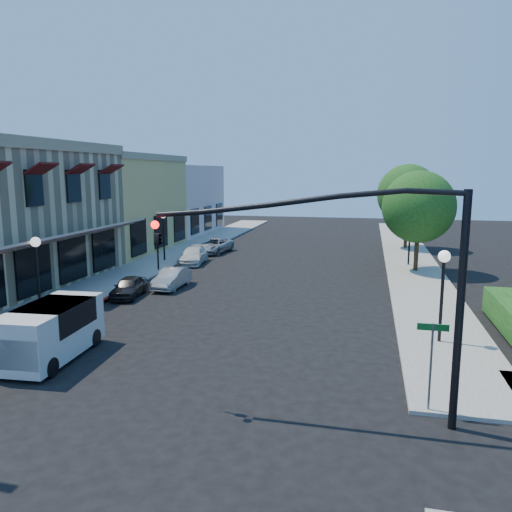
% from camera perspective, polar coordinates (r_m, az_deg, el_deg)
% --- Properties ---
extents(ground, '(120.00, 120.00, 0.00)m').
position_cam_1_polar(ground, '(13.97, -13.87, -17.95)').
color(ground, black).
rests_on(ground, ground).
extents(sidewalk_left, '(3.50, 50.00, 0.12)m').
position_cam_1_polar(sidewalk_left, '(41.16, -8.00, 0.68)').
color(sidewalk_left, gray).
rests_on(sidewalk_left, ground).
extents(sidewalk_right, '(3.50, 50.00, 0.12)m').
position_cam_1_polar(sidewalk_right, '(38.64, 17.06, -0.24)').
color(sidewalk_right, gray).
rests_on(sidewalk_right, ground).
extents(curb_red_strip, '(0.25, 10.00, 0.06)m').
position_cam_1_polar(curb_red_strip, '(23.71, -20.22, -6.64)').
color(curb_red_strip, maroon).
rests_on(curb_red_strip, ground).
extents(yellow_stucco_building, '(10.00, 12.00, 7.60)m').
position_cam_1_polar(yellow_stucco_building, '(42.75, -17.14, 5.72)').
color(yellow_stucco_building, '#DEB863').
rests_on(yellow_stucco_building, ground).
extents(pink_stucco_building, '(10.00, 12.00, 7.00)m').
position_cam_1_polar(pink_stucco_building, '(53.49, -10.70, 6.36)').
color(pink_stucco_building, beige).
rests_on(pink_stucco_building, ground).
extents(street_tree_a, '(4.56, 4.56, 6.48)m').
position_cam_1_polar(street_tree_a, '(33.21, 18.10, 5.35)').
color(street_tree_a, black).
rests_on(street_tree_a, ground).
extents(street_tree_b, '(4.94, 4.94, 7.02)m').
position_cam_1_polar(street_tree_b, '(43.14, 16.95, 6.75)').
color(street_tree_b, black).
rests_on(street_tree_b, ground).
extents(signal_mast_arm, '(8.01, 0.39, 6.00)m').
position_cam_1_polar(signal_mast_arm, '(12.70, 13.00, -1.12)').
color(signal_mast_arm, black).
rests_on(signal_mast_arm, ground).
extents(street_name_sign, '(0.80, 0.06, 2.50)m').
position_cam_1_polar(street_name_sign, '(14.11, 19.42, -10.40)').
color(street_name_sign, '#595B5E').
rests_on(street_name_sign, ground).
extents(lamppost_left_near, '(0.44, 0.44, 3.57)m').
position_cam_1_polar(lamppost_left_near, '(24.04, -23.80, 0.03)').
color(lamppost_left_near, black).
rests_on(lamppost_left_near, ground).
extents(lamppost_left_far, '(0.44, 0.44, 3.57)m').
position_cam_1_polar(lamppost_left_far, '(36.13, -10.54, 3.65)').
color(lamppost_left_far, black).
rests_on(lamppost_left_far, ground).
extents(lamppost_right_near, '(0.44, 0.44, 3.57)m').
position_cam_1_polar(lamppost_right_near, '(19.54, 20.62, -1.81)').
color(lamppost_right_near, black).
rests_on(lamppost_right_near, ground).
extents(lamppost_right_far, '(0.44, 0.44, 3.57)m').
position_cam_1_polar(lamppost_right_far, '(35.29, 17.21, 3.24)').
color(lamppost_right_far, black).
rests_on(lamppost_right_far, ground).
extents(white_van, '(2.10, 4.36, 1.88)m').
position_cam_1_polar(white_van, '(18.62, -22.52, -7.70)').
color(white_van, silver).
rests_on(white_van, ground).
extents(parked_car_a, '(1.63, 3.23, 1.06)m').
position_cam_1_polar(parked_car_a, '(26.58, -14.34, -3.44)').
color(parked_car_a, black).
rests_on(parked_car_a, ground).
extents(parked_car_b, '(1.21, 3.35, 1.10)m').
position_cam_1_polar(parked_car_b, '(28.10, -9.59, -2.52)').
color(parked_car_b, '#9B9EA0').
rests_on(parked_car_b, ground).
extents(parked_car_c, '(2.01, 4.05, 1.13)m').
position_cam_1_polar(parked_car_c, '(35.27, -7.21, 0.03)').
color(parked_car_c, silver).
rests_on(parked_car_c, ground).
extents(parked_car_d, '(2.48, 4.43, 1.17)m').
position_cam_1_polar(parked_car_d, '(39.82, -4.82, 1.20)').
color(parked_car_d, '#9B9DA0').
rests_on(parked_car_d, ground).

